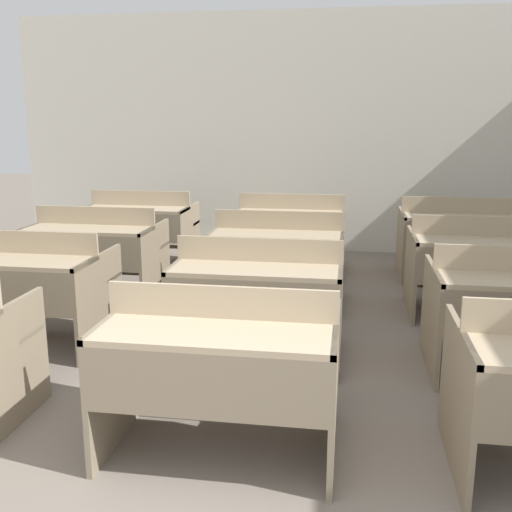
{
  "coord_description": "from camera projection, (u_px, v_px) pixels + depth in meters",
  "views": [
    {
      "loc": [
        0.59,
        -1.31,
        1.59
      ],
      "look_at": [
        0.01,
        2.42,
        0.71
      ],
      "focal_mm": 42.0,
      "sensor_mm": 36.0,
      "label": 1
    }
  ],
  "objects": [
    {
      "name": "bench_back_left",
      "position": [
        141.0,
        225.0,
        6.49
      ],
      "size": [
        1.1,
        0.78,
        0.82
      ],
      "color": "#83745D",
      "rests_on": "ground_plane"
    },
    {
      "name": "bench_third_left",
      "position": [
        96.0,
        249.0,
        5.34
      ],
      "size": [
        1.1,
        0.78,
        0.82
      ],
      "color": "#7E6F58",
      "rests_on": "ground_plane"
    },
    {
      "name": "bench_back_center",
      "position": [
        291.0,
        230.0,
        6.23
      ],
      "size": [
        1.1,
        0.78,
        0.82
      ],
      "color": "gray",
      "rests_on": "ground_plane"
    },
    {
      "name": "bench_back_right",
      "position": [
        457.0,
        235.0,
        5.97
      ],
      "size": [
        1.1,
        0.78,
        0.82
      ],
      "color": "#81715A",
      "rests_on": "ground_plane"
    },
    {
      "name": "bench_second_center",
      "position": [
        258.0,
        294.0,
        3.96
      ],
      "size": [
        1.1,
        0.78,
        0.82
      ],
      "color": "#81715A",
      "rests_on": "ground_plane"
    },
    {
      "name": "bench_third_right",
      "position": [
        480.0,
        262.0,
        4.83
      ],
      "size": [
        1.1,
        0.78,
        0.82
      ],
      "color": "#82725B",
      "rests_on": "ground_plane"
    },
    {
      "name": "bench_third_center",
      "position": [
        278.0,
        255.0,
        5.1
      ],
      "size": [
        1.1,
        0.78,
        0.82
      ],
      "color": "#7D6E57",
      "rests_on": "ground_plane"
    },
    {
      "name": "bench_front_center",
      "position": [
        221.0,
        363.0,
        2.85
      ],
      "size": [
        1.1,
        0.78,
        0.82
      ],
      "color": "gray",
      "rests_on": "ground_plane"
    },
    {
      "name": "bench_second_left",
      "position": [
        25.0,
        284.0,
        4.21
      ],
      "size": [
        1.1,
        0.78,
        0.82
      ],
      "color": "#7C6D56",
      "rests_on": "ground_plane"
    },
    {
      "name": "wall_back",
      "position": [
        301.0,
        134.0,
        7.11
      ],
      "size": [
        6.95,
        0.06,
        2.8
      ],
      "color": "beige",
      "rests_on": "ground_plane"
    }
  ]
}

